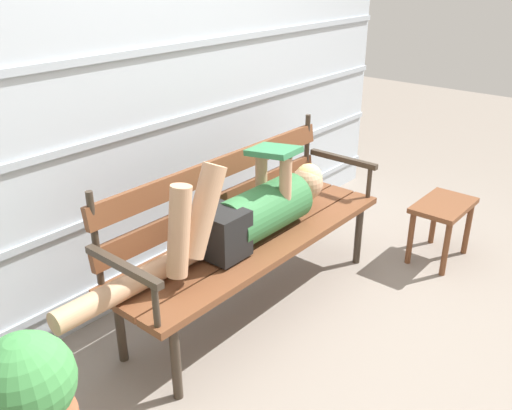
# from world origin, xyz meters

# --- Properties ---
(ground_plane) EXTENTS (12.00, 12.00, 0.00)m
(ground_plane) POSITION_xyz_m (0.00, 0.00, 0.00)
(ground_plane) COLOR gray
(house_siding) EXTENTS (4.01, 0.08, 2.28)m
(house_siding) POSITION_xyz_m (0.00, 0.72, 1.14)
(house_siding) COLOR #B2BCC6
(house_siding) RESTS_ON ground
(park_bench) EXTENTS (1.71, 0.51, 0.87)m
(park_bench) POSITION_xyz_m (-0.00, 0.21, 0.47)
(park_bench) COLOR brown
(park_bench) RESTS_ON ground
(reclining_person) EXTENTS (1.67, 0.26, 0.53)m
(reclining_person) POSITION_xyz_m (-0.07, 0.14, 0.58)
(reclining_person) COLOR #33703D
(footstool) EXTENTS (0.44, 0.28, 0.38)m
(footstool) POSITION_xyz_m (1.13, -0.41, 0.30)
(footstool) COLOR brown
(footstool) RESTS_ON ground
(potted_plant) EXTENTS (0.34, 0.34, 0.61)m
(potted_plant) POSITION_xyz_m (-1.33, 0.04, 0.32)
(potted_plant) COLOR #AD5B3D
(potted_plant) RESTS_ON ground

